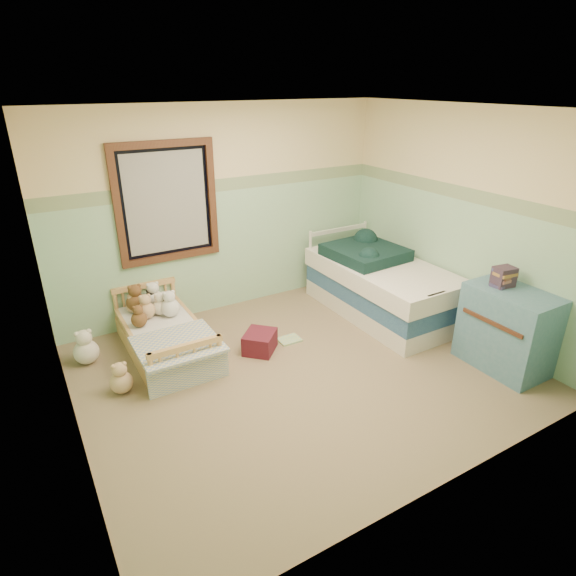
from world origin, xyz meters
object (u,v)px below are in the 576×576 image
red_pillow (260,342)px  dresser (507,329)px  plush_floor_cream (86,352)px  twin_bed_frame (380,305)px  plush_floor_tan (121,382)px  floor_book (289,340)px  toddler_bed_frame (166,344)px

red_pillow → dresser: bearing=-37.1°
plush_floor_cream → twin_bed_frame: bearing=-10.7°
dresser → red_pillow: 2.54m
plush_floor_cream → red_pillow: 1.80m
dresser → plush_floor_cream: bearing=148.9°
plush_floor_tan → floor_book: size_ratio=0.86×
toddler_bed_frame → dresser: 3.55m
toddler_bed_frame → plush_floor_cream: plush_floor_cream is taller
plush_floor_cream → plush_floor_tan: plush_floor_cream is taller
floor_book → dresser: bearing=-42.5°
plush_floor_cream → twin_bed_frame: plush_floor_cream is taller
plush_floor_cream → floor_book: (2.05, -0.67, -0.12)m
twin_bed_frame → plush_floor_cream: bearing=169.3°
toddler_bed_frame → dresser: bearing=-34.8°
plush_floor_tan → dresser: size_ratio=0.26×
plush_floor_tan → twin_bed_frame: twin_bed_frame is taller
twin_bed_frame → dresser: dresser is taller
toddler_bed_frame → plush_floor_tan: plush_floor_tan is taller
toddler_bed_frame → floor_book: (1.27, -0.47, -0.08)m
plush_floor_tan → twin_bed_frame: bearing=1.1°
toddler_bed_frame → twin_bed_frame: twin_bed_frame is taller
dresser → floor_book: bearing=136.5°
dresser → red_pillow: dresser is taller
plush_floor_cream → plush_floor_tan: 0.73m
toddler_bed_frame → floor_book: 1.36m
red_pillow → floor_book: (0.39, 0.02, -0.10)m
toddler_bed_frame → twin_bed_frame: bearing=-9.6°
toddler_bed_frame → red_pillow: 1.02m
plush_floor_tan → dresser: bearing=-23.5°
toddler_bed_frame → twin_bed_frame: 2.66m
plush_floor_cream → plush_floor_tan: (0.19, -0.71, -0.02)m
twin_bed_frame → plush_floor_tan: bearing=-178.9°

